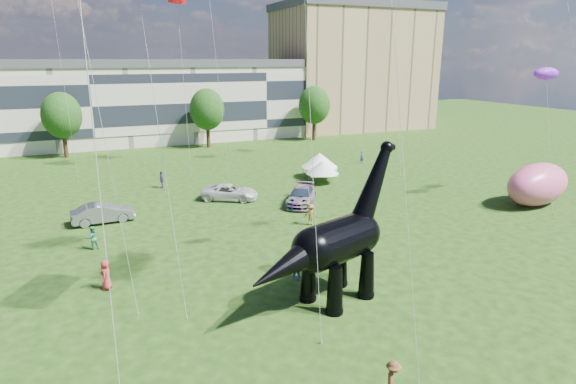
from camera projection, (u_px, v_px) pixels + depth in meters
name	position (u px, v px, depth m)	size (l,w,h in m)	color
ground	(313.00, 332.00, 24.02)	(220.00, 220.00, 0.00)	#16330C
terrace_row	(91.00, 107.00, 74.32)	(78.00, 11.00, 12.00)	beige
apartment_block	(352.00, 70.00, 93.80)	(28.00, 18.00, 22.00)	tan
tree_mid_left	(61.00, 112.00, 64.76)	(5.20, 5.20, 9.44)	#382314
tree_mid_right	(207.00, 106.00, 72.32)	(5.20, 5.20, 9.44)	#382314
tree_far_right	(314.00, 102.00, 79.13)	(5.20, 5.20, 9.44)	#382314
dinosaur_sculpture	(333.00, 245.00, 26.19)	(10.75, 5.22, 8.92)	black
car_grey	(103.00, 213.00, 39.86)	(1.74, 4.98, 1.64)	gray
car_white	(230.00, 192.00, 46.35)	(2.49, 5.40, 1.50)	silver
car_dark	(301.00, 196.00, 44.93)	(2.28, 5.61, 1.63)	#595960
gazebo_near	(319.00, 160.00, 54.74)	(4.75, 4.75, 2.88)	white
gazebo_far	(322.00, 167.00, 52.38)	(4.47, 4.47, 2.50)	silver
inflatable_pink	(538.00, 184.00, 44.48)	(7.87, 3.94, 3.94)	#E15786
visitors	(198.00, 229.00, 35.93)	(51.61, 40.17, 1.89)	#2B39A0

